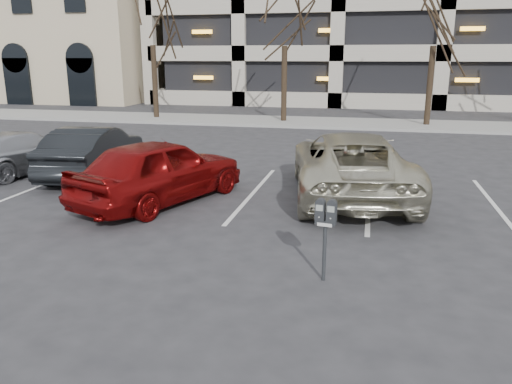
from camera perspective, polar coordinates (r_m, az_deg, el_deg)
ground at (r=9.98m, az=4.54°, el=-3.97°), size 140.00×140.00×0.00m
sidewalk at (r=25.57m, az=9.87°, el=7.75°), size 80.00×4.00×0.12m
stall_lines at (r=12.39m, az=-0.31°, el=-0.08°), size 16.90×5.20×0.00m
office_building at (r=49.18m, az=-25.25°, el=18.74°), size 26.00×16.20×15.00m
parking_meter at (r=7.38m, az=7.95°, el=-3.19°), size 0.34×0.17×1.25m
suv_silver at (r=12.20m, az=10.74°, el=3.15°), size 3.45×5.94×1.56m
car_red at (r=11.65m, az=-10.91°, el=2.46°), size 3.27×4.78×1.51m
car_dark at (r=14.78m, az=-18.09°, el=4.44°), size 1.96×4.41×1.41m
car_silver at (r=15.98m, az=-25.23°, el=4.17°), size 2.57×4.48×1.22m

